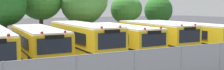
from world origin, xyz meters
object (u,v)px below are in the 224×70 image
object	(u,v)px
tree_3	(85,2)
school_bus_3	(121,38)
school_bus_2	(83,38)
school_bus_5	(184,34)
tree_4	(127,9)
tree_1	(5,3)
tree_5	(159,11)
school_bus_4	(154,35)
school_bus_1	(38,42)

from	to	relation	value
tree_3	school_bus_3	bearing A→B (deg)	-90.00
school_bus_2	school_bus_3	world-z (taller)	school_bus_2
school_bus_5	tree_3	world-z (taller)	tree_3
tree_4	school_bus_5	bearing A→B (deg)	-83.34
tree_1	tree_3	distance (m)	8.51
school_bus_3	school_bus_2	bearing A→B (deg)	-3.28
school_bus_5	tree_5	bearing A→B (deg)	-113.29
school_bus_4	tree_3	distance (m)	9.42
tree_1	school_bus_4	bearing A→B (deg)	-31.44
school_bus_2	tree_1	distance (m)	9.35
school_bus_5	tree_4	distance (m)	9.49
school_bus_4	tree_1	distance (m)	14.41
tree_4	school_bus_1	bearing A→B (deg)	-145.02
school_bus_2	school_bus_4	xyz separation A→B (m)	(6.98, -0.04, -0.05)
school_bus_4	school_bus_3	bearing A→B (deg)	3.25
school_bus_3	tree_5	xyz separation A→B (m)	(11.27, 9.65, 2.15)
school_bus_1	tree_5	size ratio (longest dim) A/B	1.73
tree_5	tree_1	bearing A→B (deg)	-173.66
tree_4	school_bus_2	bearing A→B (deg)	-136.31
tree_3	tree_5	xyz separation A→B (m)	(11.27, 1.41, -1.04)
tree_1	tree_5	world-z (taller)	tree_1
school_bus_1	tree_3	xyz separation A→B (m)	(6.98, 8.22, 3.17)
tree_3	tree_5	world-z (taller)	tree_3
tree_1	tree_3	xyz separation A→B (m)	(8.47, 0.78, 0.17)
school_bus_2	tree_5	distance (m)	17.62
tree_4	tree_5	size ratio (longest dim) A/B	1.01
school_bus_1	tree_3	distance (m)	11.24
school_bus_2	school_bus_5	world-z (taller)	school_bus_2
school_bus_3	tree_1	xyz separation A→B (m)	(-8.47, 7.46, 3.01)
school_bus_2	school_bus_3	size ratio (longest dim) A/B	1.07
tree_1	tree_4	distance (m)	14.41
tree_3	school_bus_5	bearing A→B (deg)	-50.55
school_bus_1	tree_5	distance (m)	20.75
school_bus_1	school_bus_4	world-z (taller)	school_bus_4
school_bus_1	school_bus_5	distance (m)	13.89
school_bus_1	school_bus_5	size ratio (longest dim) A/B	0.81
school_bus_3	tree_1	world-z (taller)	tree_1
school_bus_2	tree_4	size ratio (longest dim) A/B	1.88
tree_3	school_bus_2	bearing A→B (deg)	-112.92
tree_4	tree_5	xyz separation A→B (m)	(5.43, 0.66, -0.21)
school_bus_4	tree_1	xyz separation A→B (m)	(-12.03, 7.36, 2.95)
school_bus_3	tree_3	size ratio (longest dim) A/B	1.38
school_bus_5	tree_5	size ratio (longest dim) A/B	2.14
school_bus_4	tree_5	bearing A→B (deg)	-127.30
school_bus_5	tree_3	bearing A→B (deg)	-49.84
school_bus_1	school_bus_3	size ratio (longest dim) A/B	0.97
school_bus_1	school_bus_4	xyz separation A→B (m)	(10.54, 0.08, 0.05)
school_bus_5	tree_5	xyz separation A→B (m)	(4.36, 9.80, 2.12)
school_bus_2	school_bus_5	size ratio (longest dim) A/B	0.89
school_bus_1	school_bus_2	size ratio (longest dim) A/B	0.91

